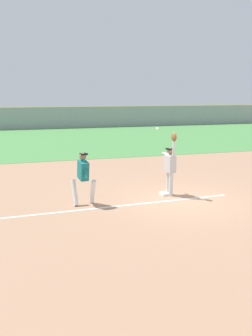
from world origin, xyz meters
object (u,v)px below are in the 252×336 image
(runner, at_px, (83,175))
(parked_car_black, at_px, (75,120))
(fielder, at_px, (170,165))
(parked_car_silver, at_px, (114,119))
(parked_car_tan, at_px, (38,120))
(baseball, at_px, (157,128))
(first_base, at_px, (166,193))

(runner, height_order, parked_car_black, runner)
(fielder, bearing_deg, parked_car_silver, -107.25)
(runner, bearing_deg, parked_car_black, 73.08)
(runner, distance_m, parked_car_silver, 30.90)
(parked_car_tan, xyz_separation_m, parked_car_black, (4.01, -0.51, 0.00))
(runner, relative_size, baseball, 23.24)
(fielder, relative_size, baseball, 30.81)
(fielder, height_order, baseball, baseball)
(fielder, xyz_separation_m, parked_car_black, (0.99, 29.18, -0.45))
(fielder, height_order, parked_car_silver, fielder)
(runner, bearing_deg, parked_car_silver, 64.64)
(first_base, xyz_separation_m, parked_car_silver, (5.69, 29.31, 0.63))
(first_base, relative_size, baseball, 5.14)
(parked_car_silver, bearing_deg, fielder, -106.90)
(first_base, xyz_separation_m, parked_car_tan, (-2.94, 29.57, 0.63))
(parked_car_silver, bearing_deg, runner, -112.54)
(baseball, xyz_separation_m, parked_car_tan, (-2.59, 29.46, -1.71))
(runner, relative_size, parked_car_tan, 0.38)
(baseball, distance_m, parked_car_tan, 29.62)
(first_base, xyz_separation_m, fielder, (0.09, -0.12, 1.08))
(fielder, height_order, parked_car_black, fielder)
(runner, xyz_separation_m, parked_car_tan, (0.11, 29.89, -0.32))
(first_base, xyz_separation_m, baseball, (-0.34, 0.11, 2.34))
(first_base, height_order, parked_car_black, parked_car_black)
(baseball, bearing_deg, first_base, -17.28)
(first_base, distance_m, runner, 3.21)
(baseball, distance_m, parked_car_silver, 29.87)
(first_base, relative_size, parked_car_silver, 0.08)
(first_base, bearing_deg, fielder, -53.18)
(runner, height_order, parked_car_tan, runner)
(runner, distance_m, parked_car_tan, 29.90)
(fielder, relative_size, runner, 1.33)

